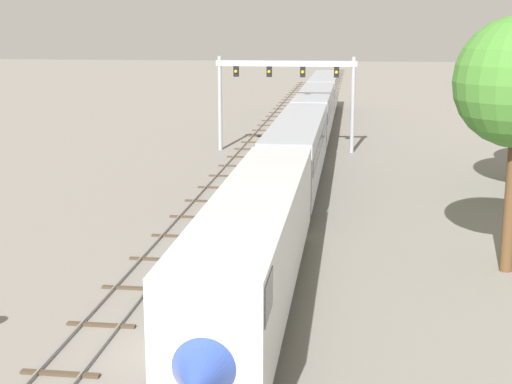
# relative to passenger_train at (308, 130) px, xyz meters

# --- Properties ---
(ground_plane) EXTENTS (400.00, 400.00, 0.00)m
(ground_plane) POSITION_rel_passenger_train_xyz_m (-2.00, -36.95, -2.60)
(ground_plane) COLOR gray
(track_main) EXTENTS (2.60, 200.00, 0.16)m
(track_main) POSITION_rel_passenger_train_xyz_m (0.00, 23.05, -2.54)
(track_main) COLOR slate
(track_main) RESTS_ON ground
(track_near) EXTENTS (2.60, 160.00, 0.16)m
(track_near) POSITION_rel_passenger_train_xyz_m (-5.50, 3.05, -2.54)
(track_near) COLOR slate
(track_near) RESTS_ON ground
(passenger_train) EXTENTS (3.04, 86.63, 4.80)m
(passenger_train) POSITION_rel_passenger_train_xyz_m (0.00, 0.00, 0.00)
(passenger_train) COLOR silver
(passenger_train) RESTS_ON ground
(signal_gantry) EXTENTS (12.10, 0.49, 8.18)m
(signal_gantry) POSITION_rel_passenger_train_xyz_m (-2.25, 4.69, 3.38)
(signal_gantry) COLOR #999BA0
(signal_gantry) RESTS_ON ground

